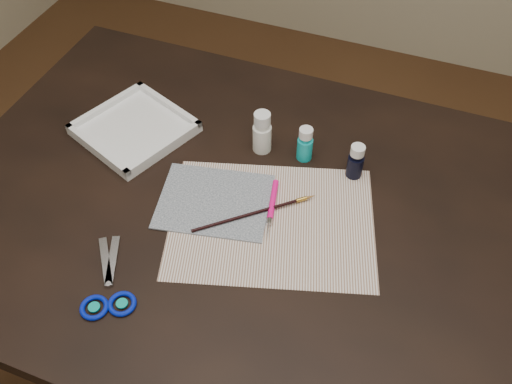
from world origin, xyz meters
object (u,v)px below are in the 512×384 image
(paper, at_px, (272,222))
(canvas, at_px, (214,201))
(scissors, at_px, (104,277))
(palette_tray, at_px, (135,128))
(paint_bottle_navy, at_px, (356,161))
(paint_bottle_cyan, at_px, (305,144))
(paint_bottle_white, at_px, (262,132))

(paper, relative_size, canvas, 1.80)
(scissors, height_order, palette_tray, palette_tray)
(paint_bottle_navy, xyz_separation_m, palette_tray, (-0.49, -0.05, -0.03))
(scissors, xyz_separation_m, palette_tray, (-0.14, 0.36, 0.01))
(paint_bottle_cyan, distance_m, scissors, 0.49)
(paint_bottle_white, height_order, scissors, paint_bottle_white)
(paint_bottle_cyan, xyz_separation_m, palette_tray, (-0.38, -0.06, -0.03))
(canvas, relative_size, paint_bottle_navy, 2.70)
(paint_bottle_navy, bearing_deg, scissors, -130.66)
(paint_bottle_white, xyz_separation_m, scissors, (-0.15, -0.41, -0.04))
(paper, xyz_separation_m, canvas, (-0.13, 0.01, 0.00))
(paper, xyz_separation_m, scissors, (-0.24, -0.23, 0.00))
(paint_bottle_cyan, height_order, scissors, paint_bottle_cyan)
(paper, distance_m, paint_bottle_cyan, 0.20)
(paint_bottle_white, relative_size, scissors, 0.51)
(palette_tray, bearing_deg, paint_bottle_cyan, 9.18)
(paint_bottle_white, bearing_deg, paper, -63.87)
(paint_bottle_white, distance_m, paint_bottle_navy, 0.21)
(paint_bottle_navy, height_order, palette_tray, paint_bottle_navy)
(paint_bottle_cyan, relative_size, scissors, 0.42)
(canvas, bearing_deg, paint_bottle_cyan, 55.34)
(paint_bottle_white, distance_m, scissors, 0.44)
(paint_bottle_cyan, height_order, paint_bottle_navy, same)
(paper, bearing_deg, canvas, 177.13)
(paper, height_order, palette_tray, palette_tray)
(canvas, xyz_separation_m, paint_bottle_cyan, (0.13, 0.19, 0.04))
(canvas, height_order, paint_bottle_white, paint_bottle_white)
(scissors, bearing_deg, paper, -82.78)
(paper, height_order, canvas, canvas)
(scissors, relative_size, palette_tray, 0.91)
(paint_bottle_white, relative_size, paint_bottle_cyan, 1.22)
(canvas, relative_size, paint_bottle_white, 2.23)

